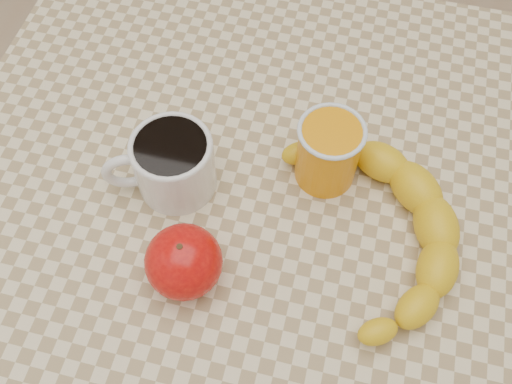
% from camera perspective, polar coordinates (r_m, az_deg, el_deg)
% --- Properties ---
extents(ground, '(3.00, 3.00, 0.00)m').
position_cam_1_polar(ground, '(1.39, -0.00, -16.13)').
color(ground, tan).
rests_on(ground, ground).
extents(table, '(0.80, 0.80, 0.75)m').
position_cam_1_polar(table, '(0.76, -0.00, -4.00)').
color(table, beige).
rests_on(table, ground).
extents(coffee_mug, '(0.14, 0.12, 0.08)m').
position_cam_1_polar(coffee_mug, '(0.67, -8.44, 2.92)').
color(coffee_mug, silver).
rests_on(coffee_mug, table).
extents(orange_juice_glass, '(0.08, 0.08, 0.09)m').
position_cam_1_polar(orange_juice_glass, '(0.67, 7.23, 4.01)').
color(orange_juice_glass, orange).
rests_on(orange_juice_glass, table).
extents(apple, '(0.09, 0.09, 0.08)m').
position_cam_1_polar(apple, '(0.61, -7.24, -6.93)').
color(apple, '#930407').
rests_on(apple, table).
extents(banana, '(0.43, 0.46, 0.05)m').
position_cam_1_polar(banana, '(0.65, 12.01, -3.39)').
color(banana, yellow).
rests_on(banana, table).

